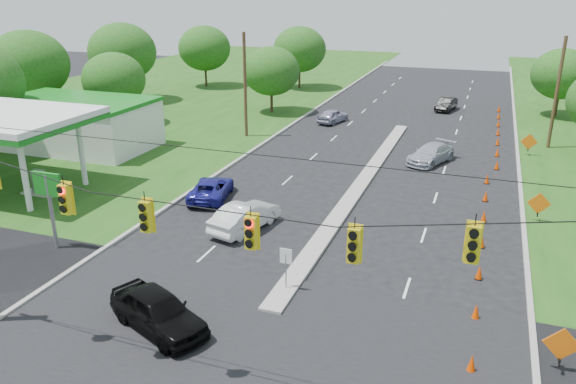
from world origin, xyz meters
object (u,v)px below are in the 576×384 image
at_px(black_sedan, 158,311).
at_px(white_sedan, 245,216).
at_px(gas_station, 65,122).
at_px(blue_pickup, 211,189).

height_order(black_sedan, white_sedan, black_sedan).
height_order(gas_station, blue_pickup, gas_station).
xyz_separation_m(gas_station, blue_pickup, (15.30, -5.13, -1.92)).
relative_size(gas_station, blue_pickup, 4.15).
distance_m(black_sedan, blue_pickup, 14.32).
bearing_deg(black_sedan, blue_pickup, 42.82).
bearing_deg(black_sedan, white_sedan, 27.97).
bearing_deg(blue_pickup, white_sedan, 123.63).
relative_size(black_sedan, white_sedan, 1.01).
relative_size(black_sedan, blue_pickup, 1.00).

